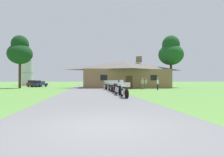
{
  "coord_description": "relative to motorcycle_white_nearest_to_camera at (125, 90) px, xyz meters",
  "views": [
    {
      "loc": [
        -0.4,
        -5.09,
        1.3
      ],
      "look_at": [
        2.41,
        17.43,
        1.57
      ],
      "focal_mm": 30.28,
      "sensor_mm": 36.0,
      "label": 1
    }
  ],
  "objects": [
    {
      "name": "ground_plane",
      "position": [
        -2.23,
        11.47,
        -0.62
      ],
      "size": [
        500.0,
        500.0,
        0.0
      ],
      "primitive_type": "plane",
      "color": "#56893D"
    },
    {
      "name": "asphalt_driveway",
      "position": [
        -2.23,
        9.47,
        -0.59
      ],
      "size": [
        6.4,
        80.0,
        0.06
      ],
      "primitive_type": "cube",
      "color": "slate",
      "rests_on": "ground"
    },
    {
      "name": "motorcycle_white_nearest_to_camera",
      "position": [
        0.0,
        0.0,
        0.0
      ],
      "size": [
        0.66,
        2.08,
        1.3
      ],
      "rotation": [
        0.0,
        0.0,
        0.06
      ],
      "color": "black",
      "rests_on": "asphalt_driveway"
    },
    {
      "name": "motorcycle_black_second_in_row",
      "position": [
        0.01,
        2.78,
        -0.01
      ],
      "size": [
        0.81,
        2.08,
        1.3
      ],
      "rotation": [
        0.0,
        0.0,
        0.08
      ],
      "color": "black",
      "rests_on": "asphalt_driveway"
    },
    {
      "name": "motorcycle_black_third_in_row",
      "position": [
        0.11,
        5.24,
        -0.01
      ],
      "size": [
        0.81,
        2.08,
        1.3
      ],
      "rotation": [
        0.0,
        0.0,
        0.08
      ],
      "color": "black",
      "rests_on": "asphalt_driveway"
    },
    {
      "name": "motorcycle_silver_fourth_in_row",
      "position": [
        -0.03,
        7.69,
        0.0
      ],
      "size": [
        0.66,
        2.08,
        1.3
      ],
      "rotation": [
        0.0,
        0.0,
        -0.01
      ],
      "color": "black",
      "rests_on": "asphalt_driveway"
    },
    {
      "name": "motorcycle_white_fifth_in_row",
      "position": [
        0.03,
        10.46,
        0.0
      ],
      "size": [
        0.66,
        2.08,
        1.3
      ],
      "rotation": [
        0.0,
        0.0,
        -0.01
      ],
      "color": "black",
      "rests_on": "asphalt_driveway"
    },
    {
      "name": "motorcycle_silver_farthest_in_row",
      "position": [
        -0.19,
        12.65,
        -0.01
      ],
      "size": [
        0.73,
        2.08,
        1.3
      ],
      "rotation": [
        0.0,
        0.0,
        -0.03
      ],
      "color": "black",
      "rests_on": "asphalt_driveway"
    },
    {
      "name": "stone_lodge",
      "position": [
        4.09,
        21.02,
        1.95
      ],
      "size": [
        16.03,
        8.19,
        5.89
      ],
      "color": "brown",
      "rests_on": "ground"
    },
    {
      "name": "bystander_white_shirt_near_lodge",
      "position": [
        6.69,
        16.33,
        0.33
      ],
      "size": [
        0.27,
        0.54,
        1.69
      ],
      "rotation": [
        0.0,
        0.0,
        4.56
      ],
      "color": "#75664C",
      "rests_on": "ground"
    },
    {
      "name": "bystander_tan_shirt_beside_signpost",
      "position": [
        5.6,
        14.52,
        0.31
      ],
      "size": [
        0.49,
        0.37,
        1.67
      ],
      "rotation": [
        0.0,
        0.0,
        5.75
      ],
      "color": "#75664C",
      "rests_on": "ground"
    },
    {
      "name": "bystander_white_shirt_by_tree",
      "position": [
        6.99,
        11.78,
        0.33
      ],
      "size": [
        0.36,
        0.5,
        1.69
      ],
      "rotation": [
        0.0,
        0.0,
        1.09
      ],
      "color": "black",
      "rests_on": "ground"
    },
    {
      "name": "tree_right_of_lodge",
      "position": [
        13.45,
        21.69,
        6.39
      ],
      "size": [
        4.84,
        4.84,
        10.21
      ],
      "color": "#422D19",
      "rests_on": "ground"
    },
    {
      "name": "tree_left_far",
      "position": [
        -14.69,
        21.49,
        5.92
      ],
      "size": [
        4.24,
        4.24,
        9.35
      ],
      "color": "#422D19",
      "rests_on": "ground"
    },
    {
      "name": "metal_silo_distant",
      "position": [
        -18.62,
        38.49,
        3.11
      ],
      "size": [
        2.91,
        2.91,
        7.45
      ],
      "color": "#B2B7BC",
      "rests_on": "ground"
    },
    {
      "name": "parked_red_suv_far_left",
      "position": [
        -14.45,
        30.04,
        0.16
      ],
      "size": [
        2.42,
        4.8,
        1.4
      ],
      "rotation": [
        0.0,
        0.0,
        -0.13
      ],
      "color": "maroon",
      "rests_on": "ground"
    },
    {
      "name": "parked_navy_sedan_far_left",
      "position": [
        -13.08,
        28.09,
        0.02
      ],
      "size": [
        2.99,
        4.55,
        1.2
      ],
      "rotation": [
        0.0,
        0.0,
        -0.3
      ],
      "color": "navy",
      "rests_on": "ground"
    }
  ]
}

